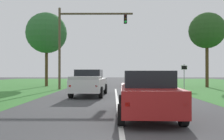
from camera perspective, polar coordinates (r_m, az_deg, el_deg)
The scene contains 8 objects.
ground_plane at distance 15.41m, azimuth 1.21°, elevation -7.08°, with size 120.00×120.00×0.00m, color #424244.
red_suv_near at distance 9.41m, azimuth 8.52°, elevation -5.41°, with size 2.41×5.06×1.82m.
pickup_truck_lead at distance 17.34m, azimuth -5.54°, elevation -3.06°, with size 2.52×5.56×1.94m.
traffic_light at distance 24.21m, azimuth -8.33°, elevation 8.28°, with size 7.58×0.40×8.30m.
keep_moving_sign at distance 24.11m, azimuth 17.24°, elevation -0.78°, with size 0.60×0.09×2.56m.
oak_tree_right at distance 29.46m, azimuth 22.20°, elevation 8.87°, with size 4.12×4.12×8.63m.
crossing_suv_far at distance 27.78m, azimuth 7.90°, elevation -2.22°, with size 4.53×2.24×1.75m.
extra_tree_1 at distance 30.26m, azimuth -15.72°, elevation 8.68°, with size 4.99×4.99×9.09m.
Camera 1 is at (-0.24, -4.31, 1.78)m, focal length 37.38 mm.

